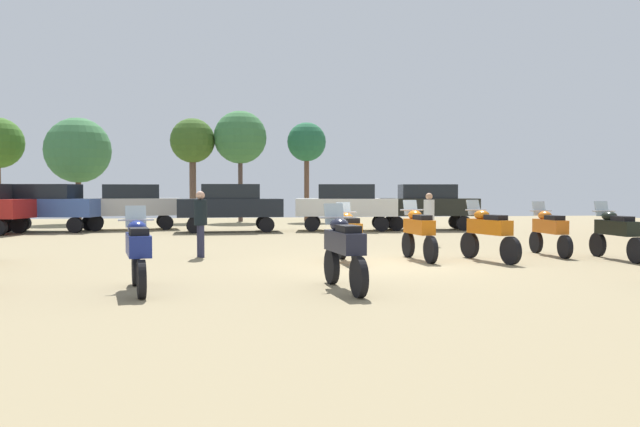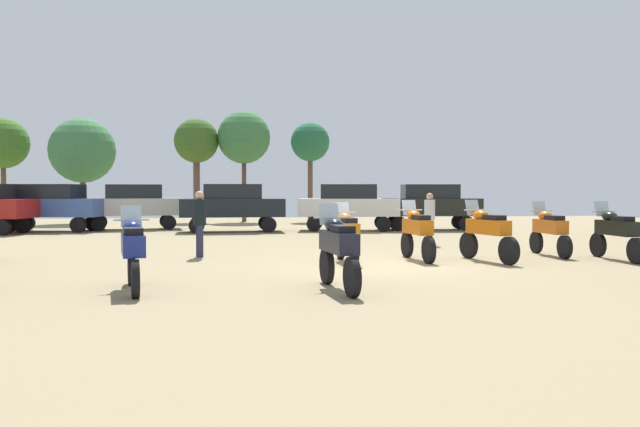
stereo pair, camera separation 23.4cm
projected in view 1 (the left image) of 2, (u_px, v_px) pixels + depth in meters
name	position (u px, v px, depth m)	size (l,w,h in m)	color
ground_plane	(385.00, 265.00, 14.80)	(44.00, 52.00, 0.02)	#8F7F5B
motorcycle_2	(138.00, 250.00, 10.80)	(0.71, 2.09, 1.46)	black
motorcycle_3	(489.00, 231.00, 15.43)	(0.77, 2.25, 1.50)	black
motorcycle_5	(419.00, 231.00, 15.65)	(0.62, 2.14, 1.49)	black
motorcycle_6	(349.00, 233.00, 15.18)	(0.62, 2.18, 1.44)	black
motorcycle_7	(616.00, 231.00, 15.76)	(0.62, 2.25, 1.46)	black
motorcycle_10	(344.00, 248.00, 10.95)	(0.64, 2.23, 1.50)	black
motorcycle_12	(549.00, 229.00, 16.77)	(0.62, 2.12, 1.44)	black
car_2	(346.00, 204.00, 27.25)	(4.54, 2.50, 2.00)	black
car_3	(48.00, 204.00, 26.51)	(4.56, 2.57, 2.00)	black
car_4	(427.00, 203.00, 27.80)	(4.48, 2.28, 2.00)	black
car_5	(230.00, 204.00, 26.40)	(4.37, 1.99, 2.00)	black
car_6	(131.00, 203.00, 27.93)	(4.55, 2.51, 2.00)	black
person_2	(429.00, 215.00, 20.04)	(0.47, 0.47, 1.66)	#273044
person_3	(201.00, 219.00, 16.33)	(0.44, 0.44, 1.72)	#282943
tree_1	(307.00, 143.00, 35.67)	(2.20, 2.20, 5.59)	brown
tree_2	(193.00, 142.00, 34.86)	(2.46, 2.46, 5.73)	brown
tree_3	(78.00, 151.00, 33.20)	(3.43, 3.43, 5.57)	brown
tree_4	(240.00, 138.00, 35.11)	(2.94, 2.94, 6.17)	#4E3C36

